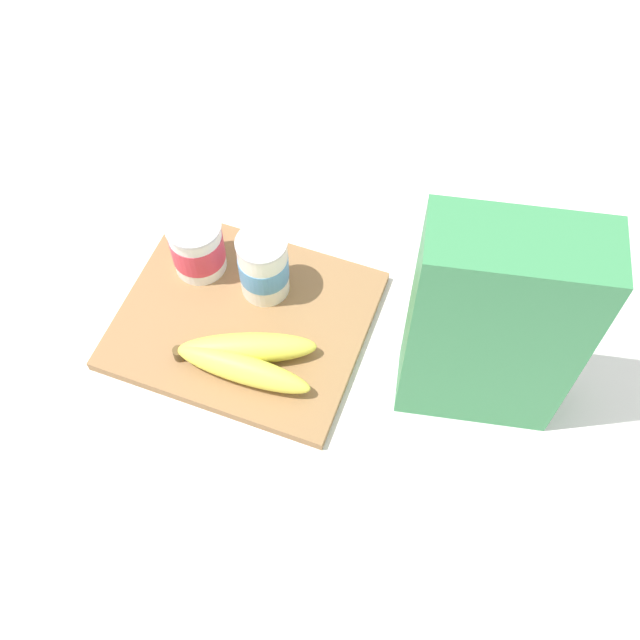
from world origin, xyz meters
name	(u,v)px	position (x,y,z in m)	size (l,w,h in m)	color
ground_plane	(244,323)	(0.00, 0.00, 0.00)	(2.40, 2.40, 0.00)	silver
cutting_board	(244,320)	(0.00, 0.00, 0.01)	(0.30, 0.25, 0.01)	olive
cereal_box	(494,328)	(0.29, 0.01, 0.15)	(0.17, 0.08, 0.30)	#38844C
yogurt_cup_front	(197,246)	(-0.08, 0.05, 0.06)	(0.07, 0.07, 0.08)	white
yogurt_cup_back	(264,266)	(0.01, 0.05, 0.06)	(0.06, 0.06, 0.09)	white
banana_bunch	(245,358)	(0.03, -0.06, 0.03)	(0.17, 0.10, 0.04)	#EBDF4A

